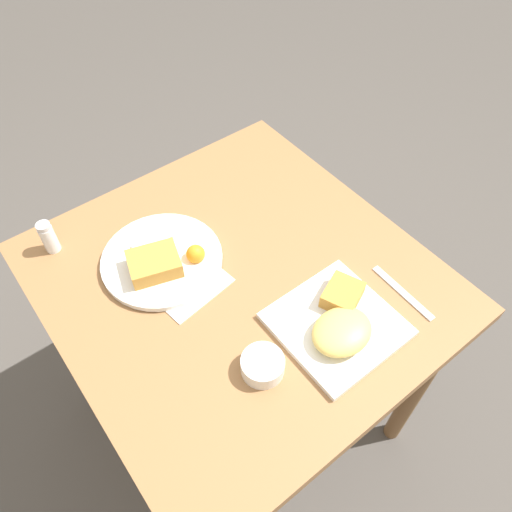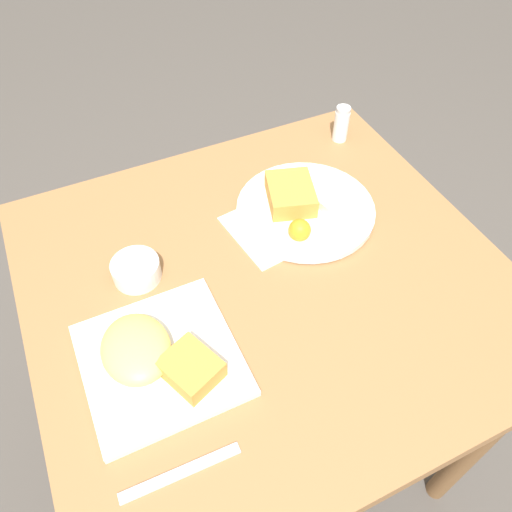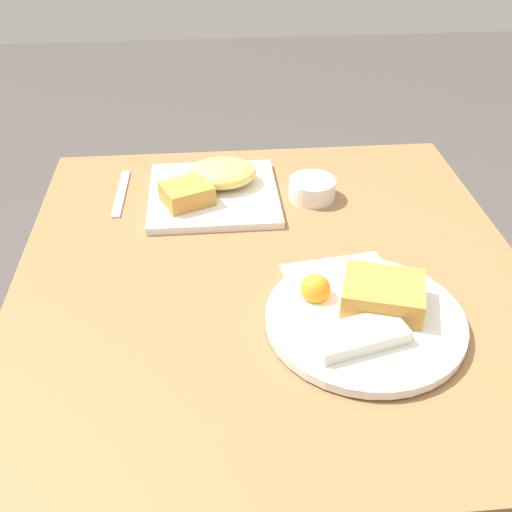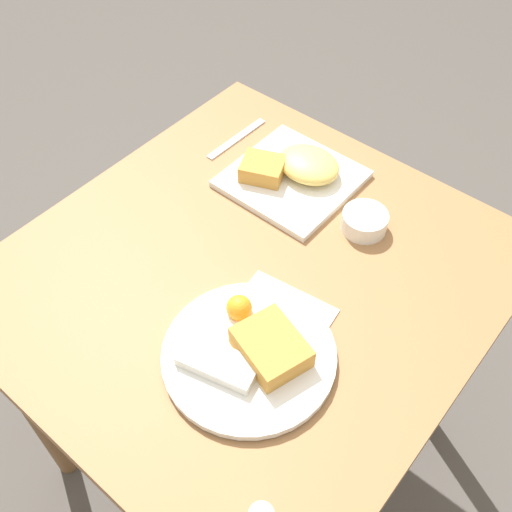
{
  "view_description": "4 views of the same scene",
  "coord_description": "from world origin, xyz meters",
  "px_view_note": "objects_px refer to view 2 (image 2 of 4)",
  "views": [
    {
      "loc": [
        -0.38,
        -0.56,
        1.7
      ],
      "look_at": [
        0.04,
        -0.02,
        0.84
      ],
      "focal_mm": 35.0,
      "sensor_mm": 36.0,
      "label": 1
    },
    {
      "loc": [
        0.51,
        -0.26,
        1.5
      ],
      "look_at": [
        -0.02,
        -0.02,
        0.82
      ],
      "focal_mm": 35.0,
      "sensor_mm": 36.0,
      "label": 2
    },
    {
      "loc": [
        0.09,
        0.75,
        1.36
      ],
      "look_at": [
        0.03,
        0.01,
        0.81
      ],
      "focal_mm": 42.0,
      "sensor_mm": 36.0,
      "label": 3
    },
    {
      "loc": [
        -0.44,
        0.51,
        1.63
      ],
      "look_at": [
        0.0,
        -0.02,
        0.8
      ],
      "focal_mm": 42.0,
      "sensor_mm": 36.0,
      "label": 4
    }
  ],
  "objects_px": {
    "plate_square_near": "(155,357)",
    "butter_knife": "(181,473)",
    "sauce_ramekin": "(136,270)",
    "salt_shaker": "(341,126)",
    "plate_oval_far": "(304,206)"
  },
  "relations": [
    {
      "from": "plate_square_near",
      "to": "butter_knife",
      "type": "relative_size",
      "value": 1.38
    },
    {
      "from": "plate_square_near",
      "to": "butter_knife",
      "type": "distance_m",
      "value": 0.18
    },
    {
      "from": "plate_square_near",
      "to": "sauce_ramekin",
      "type": "bearing_deg",
      "value": 173.04
    },
    {
      "from": "plate_square_near",
      "to": "salt_shaker",
      "type": "distance_m",
      "value": 0.69
    },
    {
      "from": "plate_square_near",
      "to": "sauce_ramekin",
      "type": "height_order",
      "value": "plate_square_near"
    },
    {
      "from": "plate_oval_far",
      "to": "sauce_ramekin",
      "type": "xyz_separation_m",
      "value": [
        0.02,
        -0.36,
        0.0
      ]
    },
    {
      "from": "plate_oval_far",
      "to": "sauce_ramekin",
      "type": "bearing_deg",
      "value": -87.12
    },
    {
      "from": "plate_oval_far",
      "to": "salt_shaker",
      "type": "height_order",
      "value": "salt_shaker"
    },
    {
      "from": "sauce_ramekin",
      "to": "salt_shaker",
      "type": "distance_m",
      "value": 0.59
    },
    {
      "from": "plate_square_near",
      "to": "butter_knife",
      "type": "height_order",
      "value": "plate_square_near"
    },
    {
      "from": "sauce_ramekin",
      "to": "salt_shaker",
      "type": "xyz_separation_m",
      "value": [
        -0.2,
        0.55,
        0.02
      ]
    },
    {
      "from": "salt_shaker",
      "to": "butter_knife",
      "type": "xyz_separation_m",
      "value": [
        0.56,
        -0.6,
        -0.04
      ]
    },
    {
      "from": "plate_square_near",
      "to": "butter_knife",
      "type": "xyz_separation_m",
      "value": [
        0.18,
        -0.02,
        -0.02
      ]
    },
    {
      "from": "plate_oval_far",
      "to": "salt_shaker",
      "type": "relative_size",
      "value": 3.29
    },
    {
      "from": "sauce_ramekin",
      "to": "butter_knife",
      "type": "bearing_deg",
      "value": -7.09
    }
  ]
}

